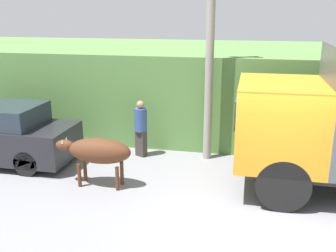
{
  "coord_description": "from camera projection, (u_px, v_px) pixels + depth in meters",
  "views": [
    {
      "loc": [
        -0.51,
        -7.46,
        4.05
      ],
      "look_at": [
        -2.33,
        1.07,
        1.48
      ],
      "focal_mm": 42.0,
      "sensor_mm": 36.0,
      "label": 1
    }
  ],
  "objects": [
    {
      "name": "pedestrian_on_hill",
      "position": [
        141.0,
        126.0,
        11.15
      ],
      "size": [
        0.48,
        0.48,
        1.63
      ],
      "rotation": [
        0.0,
        0.0,
        2.67
      ],
      "color": "#38332D",
      "rests_on": "ground_plane"
    },
    {
      "name": "utility_pole",
      "position": [
        210.0,
        39.0,
        10.28
      ],
      "size": [
        0.9,
        0.23,
        6.43
      ],
      "color": "gray",
      "rests_on": "ground_plane"
    },
    {
      "name": "hillside_embankment",
      "position": [
        265.0,
        88.0,
        14.01
      ],
      "size": [
        32.0,
        6.69,
        2.8
      ],
      "color": "#568442",
      "rests_on": "ground_plane"
    },
    {
      "name": "brown_cow",
      "position": [
        98.0,
        151.0,
        9.23
      ],
      "size": [
        1.87,
        0.61,
        1.19
      ],
      "rotation": [
        0.0,
        0.0,
        0.06
      ],
      "color": "#512D19",
      "rests_on": "ground_plane"
    },
    {
      "name": "ground_plane",
      "position": [
        268.0,
        216.0,
        8.04
      ],
      "size": [
        60.0,
        60.0,
        0.0
      ],
      "primitive_type": "plane",
      "color": "gray"
    }
  ]
}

